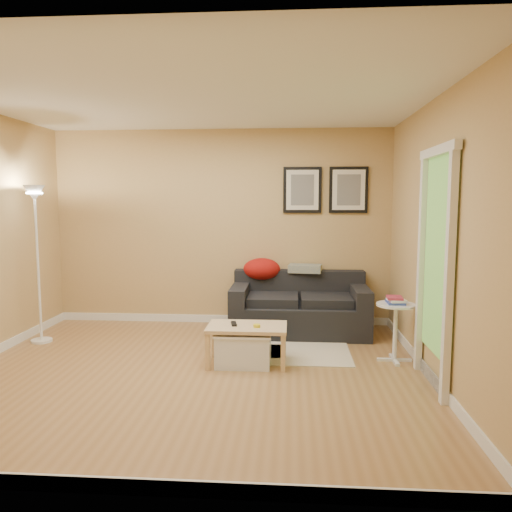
{
  "coord_description": "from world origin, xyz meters",
  "views": [
    {
      "loc": [
        0.94,
        -4.56,
        1.66
      ],
      "look_at": [
        0.55,
        0.85,
        1.05
      ],
      "focal_mm": 34.51,
      "sensor_mm": 36.0,
      "label": 1
    }
  ],
  "objects_px": {
    "sofa": "(299,304)",
    "floor_lamp": "(38,269)",
    "coffee_table": "(247,345)",
    "side_table": "(395,333)",
    "book_stack": "(395,300)",
    "storage_bin": "(244,348)"
  },
  "relations": [
    {
      "from": "sofa",
      "to": "coffee_table",
      "type": "xyz_separation_m",
      "value": [
        -0.55,
        -1.23,
        -0.17
      ]
    },
    {
      "from": "side_table",
      "to": "floor_lamp",
      "type": "relative_size",
      "value": 0.33
    },
    {
      "from": "storage_bin",
      "to": "side_table",
      "type": "height_order",
      "value": "side_table"
    },
    {
      "from": "storage_bin",
      "to": "book_stack",
      "type": "height_order",
      "value": "book_stack"
    },
    {
      "from": "coffee_table",
      "to": "floor_lamp",
      "type": "height_order",
      "value": "floor_lamp"
    },
    {
      "from": "storage_bin",
      "to": "floor_lamp",
      "type": "relative_size",
      "value": 0.31
    },
    {
      "from": "book_stack",
      "to": "floor_lamp",
      "type": "xyz_separation_m",
      "value": [
        -4.02,
        0.4,
        0.23
      ]
    },
    {
      "from": "side_table",
      "to": "storage_bin",
      "type": "bearing_deg",
      "value": -171.68
    },
    {
      "from": "side_table",
      "to": "book_stack",
      "type": "xyz_separation_m",
      "value": [
        -0.0,
        0.02,
        0.34
      ]
    },
    {
      "from": "sofa",
      "to": "floor_lamp",
      "type": "height_order",
      "value": "floor_lamp"
    },
    {
      "from": "side_table",
      "to": "floor_lamp",
      "type": "xyz_separation_m",
      "value": [
        -4.02,
        0.42,
        0.57
      ]
    },
    {
      "from": "coffee_table",
      "to": "book_stack",
      "type": "relative_size",
      "value": 3.52
    },
    {
      "from": "floor_lamp",
      "to": "storage_bin",
      "type": "bearing_deg",
      "value": -14.68
    },
    {
      "from": "sofa",
      "to": "floor_lamp",
      "type": "xyz_separation_m",
      "value": [
        -3.05,
        -0.62,
        0.5
      ]
    },
    {
      "from": "sofa",
      "to": "book_stack",
      "type": "xyz_separation_m",
      "value": [
        0.97,
        -1.02,
        0.27
      ]
    },
    {
      "from": "storage_bin",
      "to": "side_table",
      "type": "xyz_separation_m",
      "value": [
        1.56,
        0.23,
        0.13
      ]
    },
    {
      "from": "coffee_table",
      "to": "side_table",
      "type": "bearing_deg",
      "value": 26.58
    },
    {
      "from": "sofa",
      "to": "storage_bin",
      "type": "relative_size",
      "value": 3.01
    },
    {
      "from": "side_table",
      "to": "book_stack",
      "type": "distance_m",
      "value": 0.34
    },
    {
      "from": "coffee_table",
      "to": "storage_bin",
      "type": "xyz_separation_m",
      "value": [
        -0.03,
        -0.03,
        -0.03
      ]
    },
    {
      "from": "sofa",
      "to": "side_table",
      "type": "relative_size",
      "value": 2.8
    },
    {
      "from": "storage_bin",
      "to": "floor_lamp",
      "type": "height_order",
      "value": "floor_lamp"
    }
  ]
}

